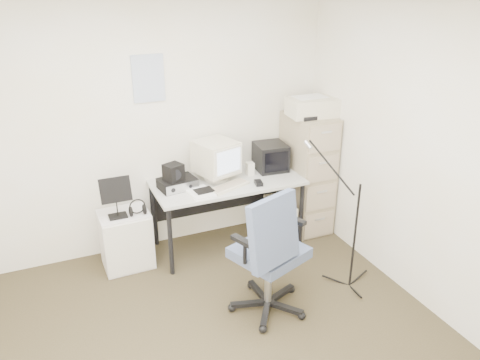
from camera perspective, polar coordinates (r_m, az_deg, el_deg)
name	(u,v)px	position (r m, az deg, el deg)	size (l,w,h in m)	color
floor	(223,352)	(3.78, -2.03, -20.21)	(3.60, 3.60, 0.01)	#383119
wall_back	(154,129)	(4.68, -10.45, 6.09)	(3.60, 0.02, 2.50)	white
wall_right	(432,164)	(4.02, 22.32, 1.85)	(0.02, 3.60, 2.50)	white
wall_calendar	(148,78)	(4.54, -11.12, 12.05)	(0.30, 0.02, 0.44)	white
filing_cabinet	(307,173)	(5.17, 8.15, 0.84)	(0.40, 0.60, 1.30)	gray
printer	(312,107)	(4.92, 8.78, 8.79)	(0.48, 0.33, 0.19)	beige
desk	(228,213)	(4.87, -1.49, -4.07)	(1.50, 0.70, 0.73)	silver
crt_monitor	(216,161)	(4.69, -2.95, 2.38)	(0.36, 0.38, 0.40)	beige
crt_tv	(271,157)	(4.97, 3.74, 2.86)	(0.31, 0.33, 0.28)	black
desk_speaker	(250,169)	(4.84, 1.23, 1.39)	(0.07, 0.07, 0.14)	beige
keyboard	(229,186)	(4.56, -1.34, -0.79)	(0.42, 0.15, 0.02)	beige
mouse	(259,183)	(4.63, 2.27, -0.36)	(0.07, 0.12, 0.03)	black
radio_receiver	(177,183)	(4.57, -7.64, -0.41)	(0.35, 0.25, 0.10)	black
radio_speaker	(173,172)	(4.49, -8.11, 0.94)	(0.16, 0.15, 0.16)	black
papers	(200,193)	(4.45, -4.89, -1.53)	(0.21, 0.29, 0.02)	white
pc_tower	(280,219)	(5.09, 4.88, -4.80)	(0.20, 0.45, 0.42)	beige
office_chair	(269,250)	(3.84, 3.57, -8.54)	(0.66, 0.66, 1.15)	#3F4B69
side_cart	(126,239)	(4.69, -13.71, -7.04)	(0.46, 0.37, 0.57)	silver
music_stand	(116,197)	(4.41, -14.90, -2.01)	(0.28, 0.15, 0.41)	black
headphones	(138,209)	(4.47, -12.38, -3.52)	(0.17, 0.17, 0.03)	black
mic_stand	(356,221)	(4.20, 14.00, -4.90)	(0.02, 0.02, 1.33)	black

